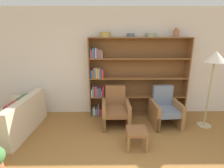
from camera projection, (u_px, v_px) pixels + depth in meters
wall_back at (125, 63)px, 4.56m from camera, size 12.00×0.06×2.75m
bookshelf at (131, 78)px, 4.51m from camera, size 2.51×0.30×2.04m
bowl_olive at (105, 34)px, 4.16m from camera, size 0.27×0.27×0.12m
bowl_cream at (131, 35)px, 4.17m from camera, size 0.19×0.19×0.08m
bowl_stoneware at (151, 35)px, 4.18m from camera, size 0.27×0.27×0.09m
vase_tall at (176, 33)px, 4.17m from camera, size 0.14×0.14×0.21m
couch at (14, 120)px, 3.87m from camera, size 0.98×1.60×0.79m
armchair_leather at (116, 109)px, 4.15m from camera, size 0.66×0.70×0.91m
armchair_cushioned at (165, 109)px, 4.17m from camera, size 0.69×0.73×0.91m
floor_lamp at (215, 60)px, 3.74m from camera, size 0.48×0.48×1.78m
footstool at (137, 133)px, 3.32m from camera, size 0.38×0.38×0.38m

